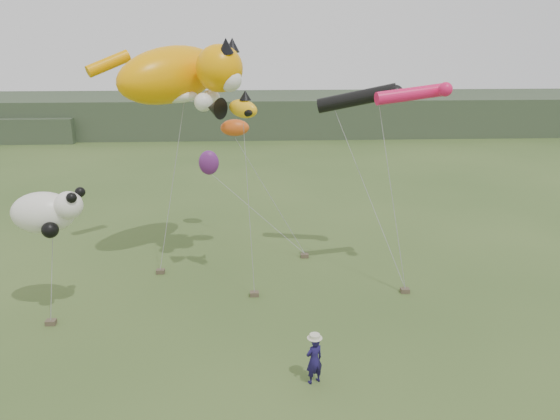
# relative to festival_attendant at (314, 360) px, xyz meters

# --- Properties ---
(ground) EXTENTS (120.00, 120.00, 0.00)m
(ground) POSITION_rel_festival_attendant_xyz_m (-2.12, 1.98, -0.80)
(ground) COLOR #385123
(ground) RESTS_ON ground
(headland) EXTENTS (90.00, 13.00, 4.00)m
(headland) POSITION_rel_festival_attendant_xyz_m (-5.23, 46.67, 1.12)
(headland) COLOR #2D3D28
(headland) RESTS_ON ground
(festival_attendant) EXTENTS (0.70, 0.61, 1.60)m
(festival_attendant) POSITION_rel_festival_attendant_xyz_m (0.00, 0.00, 0.00)
(festival_attendant) COLOR #191245
(festival_attendant) RESTS_ON ground
(sandbag_anchors) EXTENTS (14.37, 6.30, 0.19)m
(sandbag_anchors) POSITION_rel_festival_attendant_xyz_m (-2.44, 6.94, -0.71)
(sandbag_anchors) COLOR brown
(sandbag_anchors) RESTS_ON ground
(cat_kite) EXTENTS (6.91, 5.47, 3.07)m
(cat_kite) POSITION_rel_festival_attendant_xyz_m (-4.79, 9.33, 7.98)
(cat_kite) COLOR #FFA100
(cat_kite) RESTS_ON ground
(fish_kite) EXTENTS (2.35, 1.54, 1.12)m
(fish_kite) POSITION_rel_festival_attendant_xyz_m (-2.55, 6.70, 6.90)
(fish_kite) COLOR #FFB414
(fish_kite) RESTS_ON ground
(tube_kites) EXTENTS (4.97, 3.97, 1.63)m
(tube_kites) POSITION_rel_festival_attendant_xyz_m (3.64, 8.62, 7.11)
(tube_kites) COLOR black
(tube_kites) RESTS_ON ground
(panda_kite) EXTENTS (2.73, 1.77, 1.70)m
(panda_kite) POSITION_rel_festival_attendant_xyz_m (-9.38, 4.89, 3.38)
(panda_kite) COLOR white
(panda_kite) RESTS_ON ground
(misc_kites) EXTENTS (2.76, 4.72, 3.55)m
(misc_kites) POSITION_rel_festival_attendant_xyz_m (-3.51, 12.49, 4.11)
(misc_kites) COLOR #DD5518
(misc_kites) RESTS_ON ground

